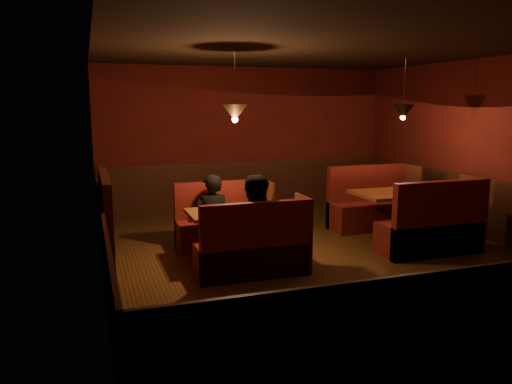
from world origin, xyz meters
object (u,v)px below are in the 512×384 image
object	(u,v)px
second_bench_far	(372,208)
second_bench_near	(433,231)
main_bench_far	(224,226)
main_bench_near	(255,252)
main_table	(237,222)
second_table	(399,204)
diner_a	(212,201)
diner_b	(259,211)

from	to	relation	value
second_bench_far	second_bench_near	bearing A→B (deg)	-90.00
main_bench_far	main_bench_near	xyz separation A→B (m)	(0.00, -1.50, 0.00)
main_table	second_table	size ratio (longest dim) A/B	0.94
diner_a	second_bench_far	bearing A→B (deg)	-162.77
second_bench_far	second_bench_near	xyz separation A→B (m)	(0.00, -1.67, 0.00)
second_table	second_bench_near	world-z (taller)	second_bench_near
main_bench_near	diner_a	bearing A→B (deg)	99.62
main_bench_near	second_bench_near	bearing A→B (deg)	1.50
main_table	second_bench_far	bearing A→B (deg)	19.66
second_table	diner_b	bearing A→B (deg)	-163.75
second_table	diner_b	size ratio (longest dim) A/B	0.86
main_bench_far	diner_b	xyz separation A→B (m)	(0.11, -1.35, 0.50)
main_bench_near	diner_b	xyz separation A→B (m)	(0.11, 0.14, 0.50)
second_bench_near	diner_b	distance (m)	2.70
second_table	second_bench_near	bearing A→B (deg)	-87.80
main_bench_near	diner_a	size ratio (longest dim) A/B	0.96
second_bench_far	diner_b	bearing A→B (deg)	-148.93
main_table	second_table	bearing A→B (deg)	3.31
diner_b	second_bench_near	bearing A→B (deg)	-22.33
main_bench_near	second_table	distance (m)	2.89
main_table	diner_a	world-z (taller)	diner_a
main_bench_near	second_table	size ratio (longest dim) A/B	1.04
main_table	main_bench_near	size ratio (longest dim) A/B	0.91
second_bench_far	second_table	bearing A→B (deg)	-92.20
second_bench_near	diner_b	xyz separation A→B (m)	(-2.66, 0.07, 0.46)
main_table	second_table	xyz separation A→B (m)	(2.75, 0.16, 0.04)
main_bench_near	second_bench_near	xyz separation A→B (m)	(2.77, 0.07, 0.04)
main_table	diner_b	world-z (taller)	diner_b
main_bench_far	diner_b	world-z (taller)	diner_b
main_table	diner_b	size ratio (longest dim) A/B	0.81
second_bench_far	diner_a	size ratio (longest dim) A/B	1.03
main_bench_near	main_bench_far	bearing A→B (deg)	90.00
second_bench_near	diner_a	bearing A→B (deg)	157.39
second_bench_far	second_bench_near	size ratio (longest dim) A/B	1.00
main_bench_near	second_bench_far	xyz separation A→B (m)	(2.77, 1.74, 0.04)
second_table	diner_b	world-z (taller)	diner_b
main_bench_near	second_bench_near	world-z (taller)	second_bench_near
main_table	second_bench_near	xyz separation A→B (m)	(2.78, -0.68, -0.19)
second_table	diner_a	distance (m)	2.99
second_table	second_bench_near	size ratio (longest dim) A/B	0.90
second_bench_near	diner_a	world-z (taller)	diner_a
diner_b	main_bench_near	bearing A→B (deg)	-148.98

